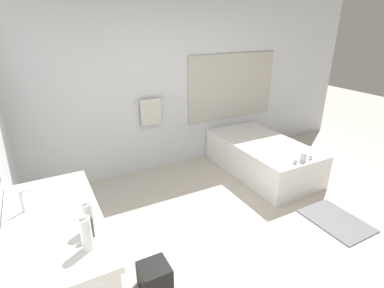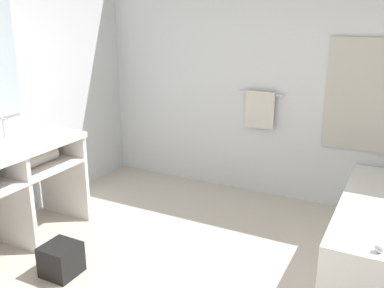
{
  "view_description": "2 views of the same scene",
  "coord_description": "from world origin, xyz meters",
  "px_view_note": "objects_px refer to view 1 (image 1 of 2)",
  "views": [
    {
      "loc": [
        -1.81,
        -2.01,
        2.28
      ],
      "look_at": [
        -0.27,
        0.86,
        0.92
      ],
      "focal_mm": 28.0,
      "sensor_mm": 36.0,
      "label": 1
    },
    {
      "loc": [
        1.11,
        -2.2,
        1.98
      ],
      "look_at": [
        -0.45,
        0.85,
        0.93
      ],
      "focal_mm": 40.0,
      "sensor_mm": 36.0,
      "label": 2
    }
  ],
  "objects_px": {
    "bathtub": "(262,155)",
    "waste_bin": "(155,277)",
    "soap_dispenser": "(90,228)",
    "water_bottle_1": "(86,233)",
    "water_bottle_2": "(88,216)"
  },
  "relations": [
    {
      "from": "water_bottle_1",
      "to": "water_bottle_2",
      "type": "xyz_separation_m",
      "value": [
        0.05,
        0.19,
        -0.01
      ]
    },
    {
      "from": "water_bottle_1",
      "to": "soap_dispenser",
      "type": "height_order",
      "value": "water_bottle_1"
    },
    {
      "from": "bathtub",
      "to": "waste_bin",
      "type": "xyz_separation_m",
      "value": [
        -2.36,
        -1.35,
        -0.16
      ]
    },
    {
      "from": "bathtub",
      "to": "soap_dispenser",
      "type": "bearing_deg",
      "value": -151.68
    },
    {
      "from": "bathtub",
      "to": "waste_bin",
      "type": "bearing_deg",
      "value": -150.32
    },
    {
      "from": "water_bottle_2",
      "to": "waste_bin",
      "type": "xyz_separation_m",
      "value": [
        0.49,
        0.11,
        -0.9
      ]
    },
    {
      "from": "soap_dispenser",
      "to": "waste_bin",
      "type": "height_order",
      "value": "soap_dispenser"
    },
    {
      "from": "water_bottle_2",
      "to": "soap_dispenser",
      "type": "bearing_deg",
      "value": -97.28
    },
    {
      "from": "water_bottle_2",
      "to": "water_bottle_1",
      "type": "bearing_deg",
      "value": -103.59
    },
    {
      "from": "water_bottle_1",
      "to": "waste_bin",
      "type": "relative_size",
      "value": 0.95
    },
    {
      "from": "soap_dispenser",
      "to": "water_bottle_1",
      "type": "bearing_deg",
      "value": -108.34
    },
    {
      "from": "bathtub",
      "to": "water_bottle_2",
      "type": "xyz_separation_m",
      "value": [
        -2.85,
        -1.46,
        0.75
      ]
    },
    {
      "from": "bathtub",
      "to": "water_bottle_1",
      "type": "xyz_separation_m",
      "value": [
        -2.89,
        -1.65,
        0.75
      ]
    },
    {
      "from": "water_bottle_1",
      "to": "waste_bin",
      "type": "height_order",
      "value": "water_bottle_1"
    },
    {
      "from": "water_bottle_2",
      "to": "soap_dispenser",
      "type": "relative_size",
      "value": 1.38
    }
  ]
}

